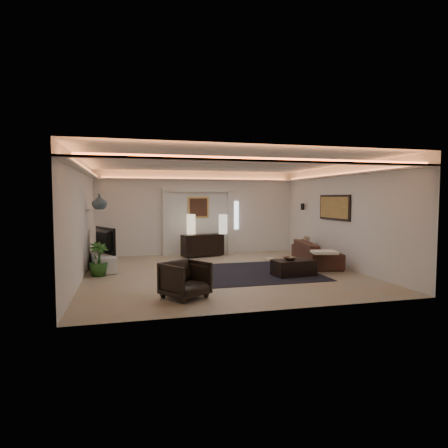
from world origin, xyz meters
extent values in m
plane|color=#A59B8A|center=(0.00, 0.00, 0.00)|extent=(7.00, 7.00, 0.00)
plane|color=white|center=(0.00, 0.00, 2.90)|extent=(7.00, 7.00, 0.00)
plane|color=white|center=(0.00, 3.50, 1.45)|extent=(7.00, 0.00, 7.00)
plane|color=white|center=(0.00, -3.50, 1.45)|extent=(7.00, 0.00, 7.00)
plane|color=white|center=(-3.50, 0.00, 1.45)|extent=(0.00, 7.00, 7.00)
plane|color=white|center=(3.50, 0.00, 1.45)|extent=(0.00, 7.00, 7.00)
cube|color=silver|center=(0.00, 0.00, 2.62)|extent=(7.00, 7.00, 0.04)
cube|color=white|center=(1.35, 3.48, 1.35)|extent=(0.25, 0.03, 1.00)
cube|color=black|center=(0.40, -0.20, 0.01)|extent=(4.00, 3.00, 0.01)
cube|color=silver|center=(-1.15, 3.40, 1.10)|extent=(0.22, 0.20, 2.20)
cube|color=silver|center=(1.15, 3.40, 1.10)|extent=(0.22, 0.20, 2.20)
cube|color=silver|center=(0.00, 3.40, 2.25)|extent=(2.52, 0.20, 0.12)
cube|color=tan|center=(0.00, 3.47, 1.65)|extent=(0.74, 0.04, 0.74)
cube|color=#4C2D1E|center=(0.00, 3.44, 1.65)|extent=(0.62, 0.02, 0.62)
cube|color=black|center=(3.47, 0.30, 1.70)|extent=(0.04, 1.64, 0.74)
cube|color=tan|center=(3.44, 0.30, 1.70)|extent=(0.02, 1.50, 0.62)
cylinder|color=black|center=(3.38, 2.20, 1.68)|extent=(0.12, 0.12, 0.22)
cube|color=silver|center=(-3.44, 1.40, 1.65)|extent=(0.10, 0.55, 0.04)
cube|color=black|center=(0.02, 2.80, 0.40)|extent=(1.49, 0.81, 0.71)
cylinder|color=#FFE9B5|center=(-0.34, 3.02, 1.09)|extent=(0.31, 0.31, 0.67)
cylinder|color=beige|center=(0.73, 2.80, 1.09)|extent=(0.32, 0.32, 0.66)
cube|color=silver|center=(-3.15, 1.44, 0.22)|extent=(0.93, 2.26, 0.41)
imported|color=black|center=(-3.15, 1.33, 0.82)|extent=(1.23, 0.68, 0.73)
cylinder|color=black|center=(-2.87, 2.54, 0.64)|extent=(0.15, 0.15, 0.42)
imported|color=#4A6174|center=(-3.15, 1.13, 1.88)|extent=(0.42, 0.42, 0.41)
imported|color=#214918|center=(-3.15, 0.33, 0.43)|extent=(0.66, 0.66, 0.86)
imported|color=#582F1D|center=(3.00, 0.50, 0.34)|extent=(2.45, 1.32, 0.68)
cube|color=beige|center=(2.60, -0.70, 0.55)|extent=(0.73, 0.64, 0.07)
cube|color=#9D8667|center=(3.15, 1.40, 0.55)|extent=(0.20, 0.39, 0.37)
cube|color=black|center=(1.67, -0.82, 0.20)|extent=(1.11, 0.69, 0.39)
imported|color=#473828|center=(1.58, -0.79, 0.45)|extent=(0.39, 0.39, 0.07)
cube|color=beige|center=(1.15, -0.54, 0.42)|extent=(0.27, 0.24, 0.03)
imported|color=black|center=(-1.33, -2.29, 0.36)|extent=(1.09, 1.10, 0.73)
camera|label=1|loc=(-2.41, -9.62, 1.99)|focal=30.29mm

